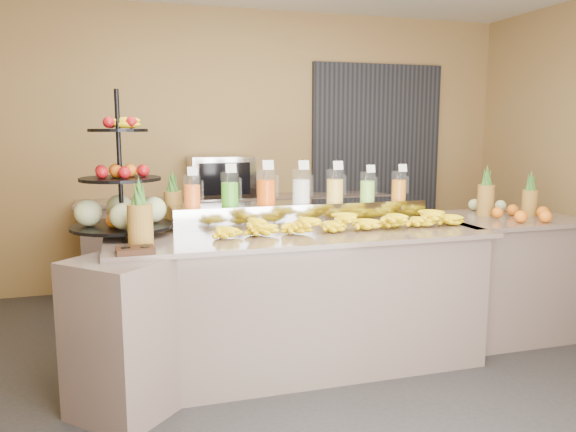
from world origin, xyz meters
name	(u,v)px	position (x,y,z in m)	size (l,w,h in m)	color
ground	(311,379)	(0.00, 0.00, 0.00)	(6.00, 6.00, 0.00)	black
room_envelope	(302,92)	(0.19, 0.79, 1.88)	(6.04, 5.02, 2.82)	olive
buffet_counter	(283,300)	(-0.12, 0.26, 0.47)	(2.75, 1.25, 0.93)	gray
right_counter	(499,275)	(1.70, 0.40, 0.47)	(1.08, 0.88, 0.93)	gray
back_ledge	(240,242)	(0.00, 2.25, 0.47)	(3.10, 0.55, 0.93)	gray
pitcher_tray	(301,213)	(0.11, 0.58, 1.01)	(1.85, 0.30, 0.15)	gray
juice_pitcher_orange_a	(192,193)	(-0.67, 0.58, 1.18)	(0.12, 0.12, 0.28)	silver
juice_pitcher_green	(230,190)	(-0.41, 0.58, 1.18)	(0.12, 0.13, 0.30)	silver
juice_pitcher_orange_b	(266,188)	(-0.15, 0.58, 1.19)	(0.13, 0.14, 0.32)	silver
juice_pitcher_milk	(301,188)	(0.11, 0.58, 1.19)	(0.13, 0.14, 0.32)	silver
juice_pitcher_lemon	(335,187)	(0.37, 0.58, 1.18)	(0.13, 0.13, 0.31)	silver
juice_pitcher_lime	(367,187)	(0.63, 0.58, 1.17)	(0.11, 0.12, 0.27)	silver
juice_pitcher_orange_c	(399,186)	(0.89, 0.58, 1.17)	(0.11, 0.12, 0.27)	silver
banana_heap	(341,220)	(0.28, 0.22, 1.00)	(1.84, 0.17, 0.15)	#FFE70C
fruit_stand	(128,198)	(-1.09, 0.49, 1.16)	(0.83, 0.83, 0.92)	black
condiment_caddy	(135,250)	(-1.07, -0.11, 0.95)	(0.20, 0.15, 0.03)	black
pineapple_left_a	(140,221)	(-1.03, 0.06, 1.08)	(0.15, 0.15, 0.41)	brown
pineapple_left_b	(173,204)	(-0.78, 0.76, 1.08)	(0.13, 0.13, 0.40)	brown
right_fruit_pile	(514,208)	(1.76, 0.35, 1.01)	(0.46, 0.44, 0.24)	brown
oven_warmer	(221,177)	(-0.18, 2.25, 1.13)	(0.61, 0.43, 0.41)	gray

